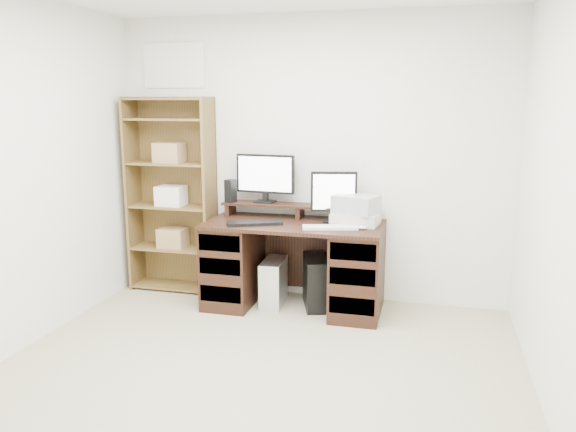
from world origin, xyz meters
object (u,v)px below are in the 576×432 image
at_px(printer, 356,219).
at_px(monitor_small, 334,195).
at_px(bookshelf, 172,193).
at_px(desk, 294,264).
at_px(monitor_wide, 265,176).
at_px(tower_silver, 274,282).
at_px(tower_black, 316,282).

bearing_deg(printer, monitor_small, 169.95).
distance_m(monitor_small, bookshelf, 1.54).
bearing_deg(printer, bookshelf, -178.66).
xyz_separation_m(desk, monitor_wide, (-0.33, 0.24, 0.72)).
height_order(monitor_wide, tower_silver, monitor_wide).
relative_size(desk, bookshelf, 0.83).
bearing_deg(tower_black, tower_silver, 167.75).
bearing_deg(tower_black, printer, -15.73).
bearing_deg(monitor_wide, desk, -32.20).
distance_m(monitor_wide, bookshelf, 0.92).
xyz_separation_m(tower_silver, bookshelf, (-1.03, 0.19, 0.72)).
relative_size(printer, bookshelf, 0.21).
xyz_separation_m(desk, monitor_small, (0.31, 0.13, 0.59)).
height_order(monitor_small, printer, monitor_small).
bearing_deg(bookshelf, tower_black, -6.27).
bearing_deg(monitor_wide, tower_silver, -54.26).
bearing_deg(monitor_small, tower_black, -164.44).
relative_size(monitor_wide, printer, 1.42).
xyz_separation_m(monitor_wide, tower_silver, (0.14, -0.22, -0.91)).
xyz_separation_m(monitor_wide, printer, (0.84, -0.17, -0.31)).
relative_size(desk, printer, 3.94).
relative_size(monitor_small, tower_silver, 1.07).
relative_size(tower_silver, tower_black, 0.84).
relative_size(monitor_wide, bookshelf, 0.30).
relative_size(monitor_wide, monitor_small, 1.26).
bearing_deg(tower_silver, bookshelf, 165.93).
relative_size(desk, tower_black, 3.14).
relative_size(desk, monitor_wide, 2.77).
distance_m(printer, tower_black, 0.67).
height_order(desk, bookshelf, bookshelf).
height_order(printer, tower_black, printer).
height_order(printer, tower_silver, printer).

